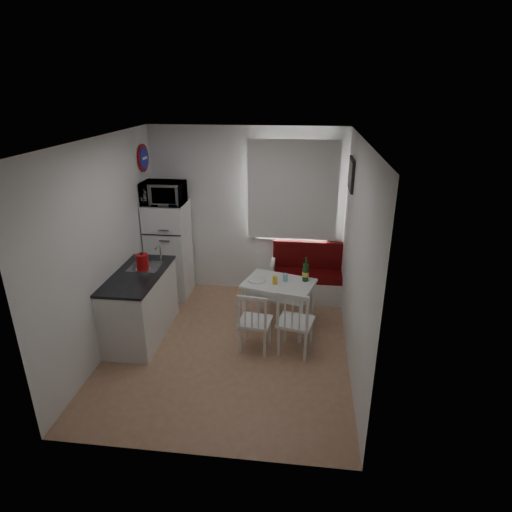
{
  "coord_description": "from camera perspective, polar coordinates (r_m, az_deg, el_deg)",
  "views": [
    {
      "loc": [
        0.91,
        -4.61,
        3.15
      ],
      "look_at": [
        0.29,
        0.5,
        1.08
      ],
      "focal_mm": 30.0,
      "sensor_mm": 36.0,
      "label": 1
    }
  ],
  "objects": [
    {
      "name": "chair_right",
      "position": [
        5.21,
        5.29,
        -8.1
      ],
      "size": [
        0.49,
        0.48,
        0.48
      ],
      "rotation": [
        0.0,
        0.0,
        -0.21
      ],
      "color": "white",
      "rests_on": "floor"
    },
    {
      "name": "wall_front",
      "position": [
        3.52,
        -9.26,
        -10.05
      ],
      "size": [
        3.0,
        0.02,
        2.6
      ],
      "primitive_type": "cube",
      "color": "white",
      "rests_on": "floor"
    },
    {
      "name": "chair_left",
      "position": [
        5.27,
        -0.22,
        -8.14
      ],
      "size": [
        0.43,
        0.41,
        0.44
      ],
      "rotation": [
        0.0,
        0.0,
        -0.12
      ],
      "color": "white",
      "rests_on": "floor"
    },
    {
      "name": "kettle",
      "position": [
        5.68,
        -14.92,
        -0.78
      ],
      "size": [
        0.19,
        0.19,
        0.25
      ],
      "primitive_type": "cylinder",
      "color": "#AB0D10",
      "rests_on": "kitchen_counter"
    },
    {
      "name": "kitchen_counter",
      "position": [
        5.86,
        -15.13,
        -6.24
      ],
      "size": [
        0.62,
        1.32,
        1.16
      ],
      "color": "white",
      "rests_on": "floor"
    },
    {
      "name": "wall_sign",
      "position": [
        6.58,
        -14.74,
        12.52
      ],
      "size": [
        0.03,
        0.4,
        0.4
      ],
      "primitive_type": "cylinder",
      "rotation": [
        0.0,
        1.57,
        0.0
      ],
      "color": "#1B22A2",
      "rests_on": "wall_left"
    },
    {
      "name": "wall_back",
      "position": [
        6.68,
        -1.21,
        5.88
      ],
      "size": [
        3.0,
        0.02,
        2.6
      ],
      "primitive_type": "cube",
      "color": "white",
      "rests_on": "floor"
    },
    {
      "name": "microwave",
      "position": [
        6.48,
        -12.23,
        8.21
      ],
      "size": [
        0.6,
        0.41,
        0.33
      ],
      "primitive_type": "imported",
      "color": "white",
      "rests_on": "fridge"
    },
    {
      "name": "ceiling",
      "position": [
        4.73,
        -4.39,
        15.22
      ],
      "size": [
        3.0,
        3.5,
        0.02
      ],
      "primitive_type": "cube",
      "color": "white",
      "rests_on": "wall_back"
    },
    {
      "name": "wall_left",
      "position": [
        5.52,
        -19.47,
        1.06
      ],
      "size": [
        0.02,
        3.5,
        2.6
      ],
      "primitive_type": "cube",
      "color": "white",
      "rests_on": "floor"
    },
    {
      "name": "wine_bottle",
      "position": [
        5.76,
        6.64,
        -1.77
      ],
      "size": [
        0.08,
        0.08,
        0.34
      ],
      "primitive_type": null,
      "color": "#143E16",
      "rests_on": "dining_table"
    },
    {
      "name": "picture_frame",
      "position": [
        5.84,
        12.54,
        10.59
      ],
      "size": [
        0.04,
        0.52,
        0.42
      ],
      "primitive_type": "cube",
      "color": "black",
      "rests_on": "wall_right"
    },
    {
      "name": "floor",
      "position": [
        5.65,
        -3.62,
        -11.95
      ],
      "size": [
        3.0,
        3.5,
        0.02
      ],
      "primitive_type": "cube",
      "color": "#A37657",
      "rests_on": "ground"
    },
    {
      "name": "curtain",
      "position": [
        6.43,
        4.9,
        8.62
      ],
      "size": [
        1.35,
        0.02,
        1.5
      ],
      "primitive_type": "cube",
      "color": "white",
      "rests_on": "wall_back"
    },
    {
      "name": "dining_table",
      "position": [
        5.78,
        3.05,
        -4.23
      ],
      "size": [
        1.05,
        0.86,
        0.68
      ],
      "rotation": [
        0.0,
        0.0,
        -0.28
      ],
      "color": "white",
      "rests_on": "floor"
    },
    {
      "name": "bench",
      "position": [
        6.75,
        7.18,
        -3.26
      ],
      "size": [
        1.24,
        0.48,
        0.89
      ],
      "color": "white",
      "rests_on": "floor"
    },
    {
      "name": "drinking_glass_orange",
      "position": [
        5.68,
        2.54,
        -3.24
      ],
      "size": [
        0.07,
        0.07,
        0.11
      ],
      "primitive_type": "cylinder",
      "color": "gold",
      "rests_on": "dining_table"
    },
    {
      "name": "window",
      "position": [
        6.51,
        4.91,
        8.33
      ],
      "size": [
        1.22,
        0.06,
        1.47
      ],
      "primitive_type": "cube",
      "color": "white",
      "rests_on": "wall_back"
    },
    {
      "name": "drinking_glass_blue",
      "position": [
        5.76,
        3.9,
        -2.88
      ],
      "size": [
        0.07,
        0.07,
        0.11
      ],
      "primitive_type": "cylinder",
      "color": "#85BEE2",
      "rests_on": "dining_table"
    },
    {
      "name": "fridge",
      "position": [
        6.8,
        -11.49,
        0.8
      ],
      "size": [
        0.6,
        0.6,
        1.5
      ],
      "primitive_type": "cube",
      "color": "white",
      "rests_on": "floor"
    },
    {
      "name": "wall_right",
      "position": [
        5.0,
        13.18,
        -0.37
      ],
      "size": [
        0.02,
        3.5,
        2.6
      ],
      "primitive_type": "cube",
      "color": "white",
      "rests_on": "floor"
    },
    {
      "name": "plate",
      "position": [
        5.78,
        0.11,
        -3.23
      ],
      "size": [
        0.24,
        0.24,
        0.02
      ],
      "primitive_type": "cylinder",
      "color": "white",
      "rests_on": "dining_table"
    }
  ]
}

